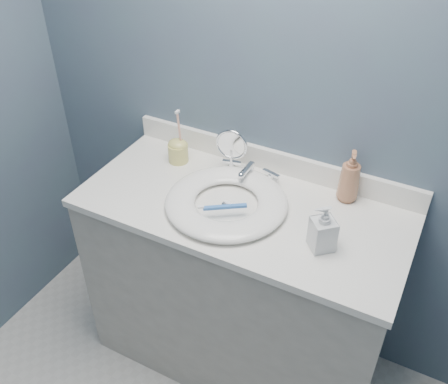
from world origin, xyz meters
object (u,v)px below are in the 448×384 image
Objects in this scene: soap_bottle_amber at (350,176)px; makeup_mirror at (231,150)px; soap_bottle_clear at (323,228)px; toothbrush_holder at (178,150)px.

makeup_mirror is at bearing 170.55° from soap_bottle_amber.
toothbrush_holder is at bearing -149.79° from soap_bottle_clear.
makeup_mirror is 1.15× the size of soap_bottle_clear.
toothbrush_holder is (-0.69, 0.22, -0.03)m from soap_bottle_clear.
makeup_mirror is 0.94× the size of soap_bottle_amber.
soap_bottle_clear is at bearing -17.98° from toothbrush_holder.
soap_bottle_amber is 1.22× the size of soap_bottle_clear.
soap_bottle_clear is 0.71× the size of toothbrush_holder.
makeup_mirror is at bearing -160.51° from soap_bottle_clear.
soap_bottle_amber is 0.69m from toothbrush_holder.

